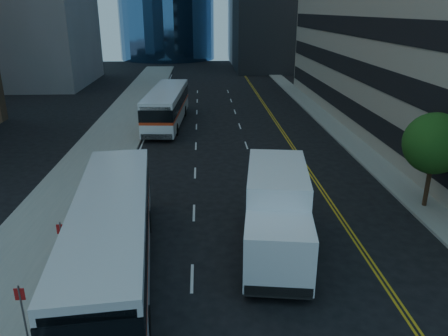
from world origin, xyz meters
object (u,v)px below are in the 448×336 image
(bus_front, at_px, (112,235))
(bus_rear, at_px, (167,106))
(street_tree, at_px, (435,144))
(box_truck, at_px, (277,212))

(bus_front, height_order, bus_rear, bus_front)
(street_tree, height_order, bus_front, street_tree)
(box_truck, bearing_deg, street_tree, 32.69)
(street_tree, xyz_separation_m, bus_front, (-15.60, -5.52, -1.85))
(street_tree, height_order, box_truck, street_tree)
(street_tree, height_order, bus_rear, street_tree)
(bus_front, xyz_separation_m, box_truck, (6.78, 1.45, 0.10))
(bus_front, bearing_deg, box_truck, 6.21)
(street_tree, relative_size, box_truck, 0.65)
(street_tree, distance_m, box_truck, 9.87)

